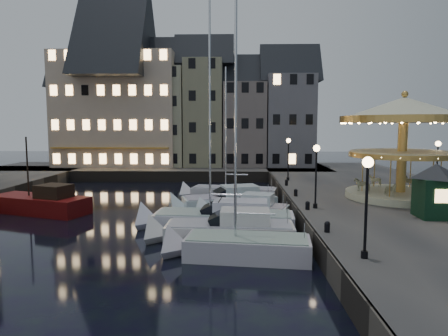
{
  "coord_description": "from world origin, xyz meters",
  "views": [
    {
      "loc": [
        1.86,
        -25.0,
        6.69
      ],
      "look_at": [
        1.0,
        8.0,
        3.2
      ],
      "focal_mm": 32.0,
      "sensor_mm": 36.0,
      "label": 1
    }
  ],
  "objects_px": {
    "streetlamp_b": "(316,167)",
    "carousel": "(403,128)",
    "motorboat_a": "(236,248)",
    "bollard_c": "(296,192)",
    "motorboat_b": "(223,232)",
    "motorboat_e": "(224,202)",
    "streetlamp_c": "(288,153)",
    "bollard_a": "(327,226)",
    "motorboat_d": "(243,211)",
    "ticket_kiosk": "(436,181)",
    "motorboat_c": "(218,219)",
    "bollard_d": "(286,182)",
    "red_fishing_boat": "(41,204)",
    "streetlamp_d": "(437,159)",
    "motorboat_f": "(228,194)",
    "bollard_b": "(308,205)",
    "streetlamp_a": "(367,193)"
  },
  "relations": [
    {
      "from": "streetlamp_a",
      "to": "bollard_d",
      "type": "bearing_deg",
      "value": 91.72
    },
    {
      "from": "motorboat_d",
      "to": "motorboat_b",
      "type": "bearing_deg",
      "value": -102.72
    },
    {
      "from": "streetlamp_a",
      "to": "motorboat_c",
      "type": "xyz_separation_m",
      "value": [
        -6.39,
        9.27,
        -3.34
      ]
    },
    {
      "from": "bollard_a",
      "to": "motorboat_d",
      "type": "relative_size",
      "value": 0.09
    },
    {
      "from": "bollard_c",
      "to": "red_fishing_boat",
      "type": "distance_m",
      "value": 19.65
    },
    {
      "from": "streetlamp_d",
      "to": "motorboat_a",
      "type": "relative_size",
      "value": 0.34
    },
    {
      "from": "streetlamp_c",
      "to": "motorboat_b",
      "type": "distance_m",
      "value": 18.46
    },
    {
      "from": "motorboat_a",
      "to": "motorboat_b",
      "type": "bearing_deg",
      "value": 105.8
    },
    {
      "from": "motorboat_a",
      "to": "ticket_kiosk",
      "type": "height_order",
      "value": "motorboat_a"
    },
    {
      "from": "streetlamp_c",
      "to": "ticket_kiosk",
      "type": "xyz_separation_m",
      "value": [
        6.47,
        -16.05,
        -0.55
      ]
    },
    {
      "from": "bollard_a",
      "to": "motorboat_b",
      "type": "height_order",
      "value": "motorboat_b"
    },
    {
      "from": "motorboat_f",
      "to": "motorboat_e",
      "type": "bearing_deg",
      "value": -92.0
    },
    {
      "from": "streetlamp_b",
      "to": "motorboat_a",
      "type": "bearing_deg",
      "value": -129.61
    },
    {
      "from": "motorboat_a",
      "to": "carousel",
      "type": "xyz_separation_m",
      "value": [
        12.34,
        10.14,
        5.99
      ]
    },
    {
      "from": "motorboat_b",
      "to": "bollard_b",
      "type": "bearing_deg",
      "value": 30.06
    },
    {
      "from": "bollard_a",
      "to": "ticket_kiosk",
      "type": "relative_size",
      "value": 0.16
    },
    {
      "from": "bollard_c",
      "to": "motorboat_c",
      "type": "height_order",
      "value": "motorboat_c"
    },
    {
      "from": "bollard_d",
      "to": "carousel",
      "type": "distance_m",
      "value": 11.04
    },
    {
      "from": "streetlamp_a",
      "to": "carousel",
      "type": "distance_m",
      "value": 15.74
    },
    {
      "from": "bollard_a",
      "to": "motorboat_b",
      "type": "bearing_deg",
      "value": 156.26
    },
    {
      "from": "streetlamp_b",
      "to": "streetlamp_d",
      "type": "relative_size",
      "value": 1.0
    },
    {
      "from": "motorboat_e",
      "to": "carousel",
      "type": "bearing_deg",
      "value": -6.07
    },
    {
      "from": "bollard_a",
      "to": "motorboat_c",
      "type": "xyz_separation_m",
      "value": [
        -5.79,
        5.27,
        -0.92
      ]
    },
    {
      "from": "streetlamp_c",
      "to": "bollard_d",
      "type": "distance_m",
      "value": 4.29
    },
    {
      "from": "streetlamp_d",
      "to": "motorboat_f",
      "type": "relative_size",
      "value": 0.36
    },
    {
      "from": "streetlamp_c",
      "to": "motorboat_b",
      "type": "xyz_separation_m",
      "value": [
        -6.0,
        -17.12,
        -3.37
      ]
    },
    {
      "from": "streetlamp_b",
      "to": "bollard_a",
      "type": "distance_m",
      "value": 6.5
    },
    {
      "from": "motorboat_b",
      "to": "carousel",
      "type": "distance_m",
      "value": 16.18
    },
    {
      "from": "streetlamp_c",
      "to": "bollard_c",
      "type": "height_order",
      "value": "streetlamp_c"
    },
    {
      "from": "motorboat_c",
      "to": "motorboat_d",
      "type": "relative_size",
      "value": 2.03
    },
    {
      "from": "streetlamp_d",
      "to": "carousel",
      "type": "xyz_separation_m",
      "value": [
        -4.2,
        -3.18,
        2.51
      ]
    },
    {
      "from": "bollard_d",
      "to": "motorboat_d",
      "type": "relative_size",
      "value": 0.09
    },
    {
      "from": "bollard_c",
      "to": "motorboat_b",
      "type": "relative_size",
      "value": 0.07
    },
    {
      "from": "streetlamp_b",
      "to": "ticket_kiosk",
      "type": "bearing_deg",
      "value": -21.5
    },
    {
      "from": "streetlamp_a",
      "to": "bollard_c",
      "type": "bearing_deg",
      "value": 92.37
    },
    {
      "from": "streetlamp_b",
      "to": "motorboat_b",
      "type": "relative_size",
      "value": 0.5
    },
    {
      "from": "red_fishing_boat",
      "to": "bollard_a",
      "type": "bearing_deg",
      "value": -26.66
    },
    {
      "from": "motorboat_e",
      "to": "motorboat_a",
      "type": "bearing_deg",
      "value": -85.63
    },
    {
      "from": "streetlamp_b",
      "to": "carousel",
      "type": "xyz_separation_m",
      "value": [
        7.1,
        3.82,
        2.51
      ]
    },
    {
      "from": "streetlamp_b",
      "to": "bollard_a",
      "type": "relative_size",
      "value": 7.32
    },
    {
      "from": "bollard_b",
      "to": "motorboat_c",
      "type": "xyz_separation_m",
      "value": [
        -5.79,
        -0.23,
        -0.92
      ]
    },
    {
      "from": "streetlamp_d",
      "to": "red_fishing_boat",
      "type": "distance_m",
      "value": 31.85
    },
    {
      "from": "ticket_kiosk",
      "to": "motorboat_c",
      "type": "bearing_deg",
      "value": 171.95
    },
    {
      "from": "bollard_d",
      "to": "motorboat_a",
      "type": "relative_size",
      "value": 0.05
    },
    {
      "from": "streetlamp_b",
      "to": "ticket_kiosk",
      "type": "relative_size",
      "value": 1.15
    },
    {
      "from": "motorboat_a",
      "to": "motorboat_b",
      "type": "height_order",
      "value": "motorboat_a"
    },
    {
      "from": "motorboat_b",
      "to": "streetlamp_c",
      "type": "bearing_deg",
      "value": 70.69
    },
    {
      "from": "streetlamp_d",
      "to": "motorboat_a",
      "type": "bearing_deg",
      "value": -141.13
    },
    {
      "from": "motorboat_c",
      "to": "bollard_c",
      "type": "bearing_deg",
      "value": 42.07
    },
    {
      "from": "bollard_a",
      "to": "streetlamp_d",
      "type": "bearing_deg",
      "value": 47.53
    }
  ]
}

